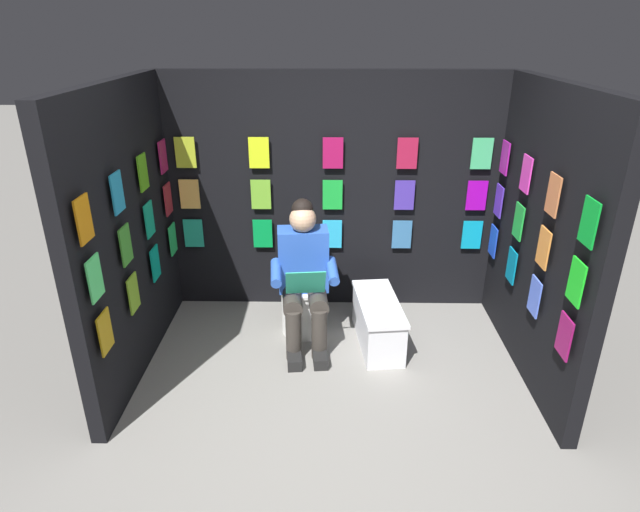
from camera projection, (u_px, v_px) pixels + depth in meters
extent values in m
plane|color=gray|center=(332.00, 446.00, 3.32)|extent=(30.00, 30.00, 0.00)
cube|color=black|center=(332.00, 195.00, 4.66)|extent=(2.94, 0.10, 2.10)
cube|color=#1E9C7F|center=(194.00, 233.00, 4.74)|extent=(0.17, 0.01, 0.26)
cube|color=#07953C|center=(263.00, 234.00, 4.73)|extent=(0.17, 0.01, 0.26)
cube|color=#26B1E5|center=(332.00, 234.00, 4.72)|extent=(0.17, 0.01, 0.26)
cube|color=teal|center=(402.00, 235.00, 4.71)|extent=(0.17, 0.01, 0.26)
cube|color=#0C9BC0|center=(472.00, 235.00, 4.70)|extent=(0.17, 0.01, 0.26)
cube|color=#E7AE4E|center=(190.00, 194.00, 4.59)|extent=(0.17, 0.01, 0.26)
cube|color=#72B730|center=(261.00, 195.00, 4.58)|extent=(0.17, 0.01, 0.26)
cube|color=green|center=(333.00, 195.00, 4.57)|extent=(0.17, 0.01, 0.26)
cube|color=#452FA3|center=(404.00, 195.00, 4.56)|extent=(0.17, 0.01, 0.26)
cube|color=#9809A8|center=(477.00, 196.00, 4.55)|extent=(0.17, 0.01, 0.26)
cube|color=#A5B627|center=(185.00, 153.00, 4.44)|extent=(0.17, 0.01, 0.26)
cube|color=#DAEE1C|center=(259.00, 153.00, 4.44)|extent=(0.17, 0.01, 0.26)
cube|color=#A5114A|center=(333.00, 153.00, 4.43)|extent=(0.17, 0.01, 0.26)
cube|color=#A3183A|center=(407.00, 153.00, 4.42)|extent=(0.17, 0.01, 0.26)
cube|color=#42BE74|center=(482.00, 154.00, 4.41)|extent=(0.17, 0.01, 0.26)
cube|color=black|center=(542.00, 237.00, 3.73)|extent=(0.10, 1.87, 2.10)
cube|color=blue|center=(493.00, 241.00, 4.56)|extent=(0.01, 0.17, 0.26)
cube|color=#0A7FAA|center=(511.00, 266.00, 4.10)|extent=(0.01, 0.17, 0.26)
cube|color=#5475F1|center=(535.00, 297.00, 3.64)|extent=(0.01, 0.17, 0.26)
cube|color=#921359|center=(564.00, 336.00, 3.18)|extent=(0.01, 0.17, 0.26)
cube|color=#4F31C0|center=(499.00, 201.00, 4.42)|extent=(0.01, 0.17, 0.26)
cube|color=green|center=(519.00, 222.00, 3.96)|extent=(0.01, 0.17, 0.26)
cube|color=orange|center=(543.00, 248.00, 3.49)|extent=(0.01, 0.17, 0.26)
cube|color=#1BDC23|center=(576.00, 282.00, 3.03)|extent=(0.01, 0.17, 0.26)
cube|color=#A71A99|center=(505.00, 158.00, 4.27)|extent=(0.01, 0.17, 0.26)
cube|color=#E938B8|center=(526.00, 174.00, 3.81)|extent=(0.01, 0.17, 0.26)
cube|color=#CD7543|center=(553.00, 195.00, 3.35)|extent=(0.01, 0.17, 0.26)
cube|color=#0EA12C|center=(589.00, 222.00, 2.88)|extent=(0.01, 0.17, 0.26)
cube|color=black|center=(127.00, 235.00, 3.78)|extent=(0.10, 1.87, 2.10)
cube|color=#B88B11|center=(105.00, 332.00, 3.22)|extent=(0.01, 0.17, 0.26)
cube|color=#76A824|center=(133.00, 293.00, 3.68)|extent=(0.01, 0.17, 0.26)
cube|color=#0A9A81|center=(155.00, 263.00, 4.14)|extent=(0.01, 0.17, 0.26)
cube|color=green|center=(173.00, 239.00, 4.61)|extent=(0.01, 0.17, 0.26)
cube|color=#4CE26C|center=(95.00, 278.00, 3.07)|extent=(0.01, 0.17, 0.26)
cube|color=#3B8C2B|center=(126.00, 245.00, 3.54)|extent=(0.01, 0.17, 0.26)
cube|color=#119A72|center=(149.00, 219.00, 4.00)|extent=(0.01, 0.17, 0.26)
cube|color=maroon|center=(168.00, 199.00, 4.46)|extent=(0.01, 0.17, 0.26)
cube|color=orange|center=(84.00, 219.00, 2.93)|extent=(0.01, 0.17, 0.26)
cube|color=teal|center=(117.00, 193.00, 3.39)|extent=(0.01, 0.17, 0.26)
cube|color=#4A9816|center=(143.00, 172.00, 3.85)|extent=(0.01, 0.17, 0.26)
cube|color=#93164B|center=(163.00, 156.00, 4.32)|extent=(0.01, 0.17, 0.26)
cylinder|color=white|center=(304.00, 310.00, 4.50)|extent=(0.38, 0.38, 0.40)
cylinder|color=white|center=(304.00, 288.00, 4.41)|extent=(0.41, 0.41, 0.02)
cube|color=white|center=(302.00, 257.00, 4.58)|extent=(0.40, 0.22, 0.36)
cylinder|color=white|center=(302.00, 261.00, 4.50)|extent=(0.39, 0.11, 0.39)
cube|color=blue|center=(303.00, 259.00, 4.27)|extent=(0.42, 0.26, 0.52)
sphere|color=tan|center=(303.00, 219.00, 4.10)|extent=(0.21, 0.21, 0.21)
sphere|color=black|center=(302.00, 210.00, 4.10)|extent=(0.17, 0.17, 0.17)
cylinder|color=#38332D|center=(317.00, 297.00, 4.20)|extent=(0.19, 0.41, 0.15)
cylinder|color=#38332D|center=(292.00, 298.00, 4.18)|extent=(0.19, 0.41, 0.15)
cylinder|color=#38332D|center=(319.00, 334.00, 4.13)|extent=(0.12, 0.12, 0.42)
cylinder|color=#38332D|center=(294.00, 335.00, 4.11)|extent=(0.12, 0.12, 0.42)
cube|color=black|center=(320.00, 356.00, 4.14)|extent=(0.14, 0.27, 0.09)
cube|color=black|center=(294.00, 358.00, 4.12)|extent=(0.14, 0.27, 0.09)
cylinder|color=blue|center=(332.00, 271.00, 4.14)|extent=(0.11, 0.32, 0.13)
cylinder|color=blue|center=(276.00, 273.00, 4.10)|extent=(0.11, 0.32, 0.13)
cube|color=#2DB98F|center=(306.00, 283.00, 3.98)|extent=(0.31, 0.16, 0.23)
cube|color=silver|center=(378.00, 324.00, 4.33)|extent=(0.38, 0.80, 0.35)
cube|color=white|center=(379.00, 303.00, 4.26)|extent=(0.40, 0.83, 0.03)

